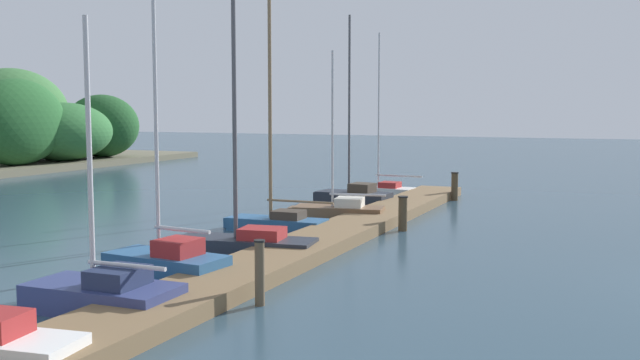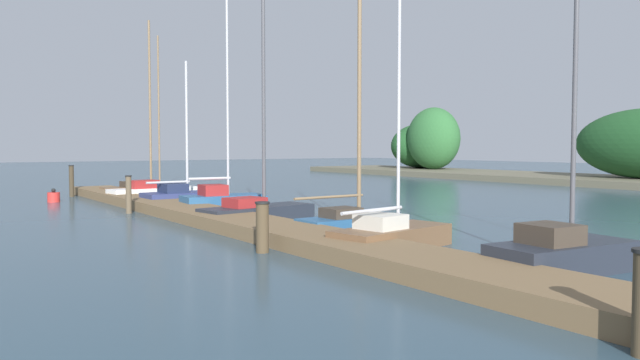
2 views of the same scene
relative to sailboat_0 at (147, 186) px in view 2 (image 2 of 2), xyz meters
name	(u,v)px [view 2 (image 2 of 2)]	position (x,y,z in m)	size (l,w,h in m)	color
dock_pier	(223,219)	(12.38, -1.96, -0.21)	(29.47, 1.80, 0.35)	brown
sailboat_0	(147,186)	(0.00, 0.00, 0.00)	(1.35, 4.24, 8.13)	brown
sailboat_1	(156,192)	(3.05, -0.66, -0.03)	(1.50, 4.12, 6.92)	white
sailboat_2	(184,196)	(6.20, -0.67, -0.03)	(1.43, 3.13, 5.50)	navy
sailboat_3	(225,199)	(8.84, -0.22, 0.04)	(1.43, 3.06, 7.93)	#285684
sailboat_4	(260,207)	(11.90, -0.49, 0.01)	(1.70, 4.01, 7.38)	#232833
sailboat_5	(355,215)	(15.54, 0.40, 0.04)	(1.14, 3.62, 7.39)	#285684
sailboat_6	(394,234)	(18.24, -0.57, -0.06)	(1.66, 3.35, 5.73)	brown
sailboat_7	(566,250)	(21.97, 0.30, 0.02)	(1.42, 3.14, 7.37)	#232833
mooring_piling_0	(72,181)	(-0.62, -3.26, 0.33)	(0.24, 0.24, 1.43)	#3D3323
mooring_piling_1	(129,194)	(7.74, -3.25, 0.26)	(0.22, 0.22, 1.29)	brown
mooring_piling_2	(262,227)	(17.10, -3.26, 0.17)	(0.32, 0.32, 1.09)	#4C3D28
channel_buoy_0	(54,197)	(1.73, -4.47, -0.18)	(0.48, 0.48, 0.56)	red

